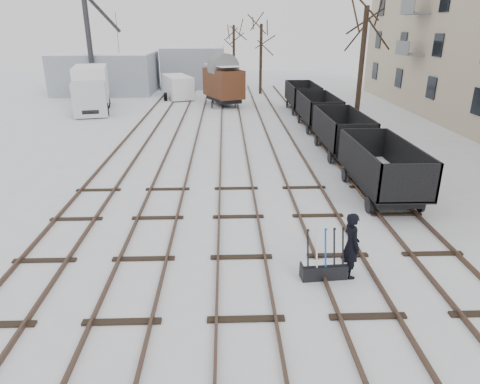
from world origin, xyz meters
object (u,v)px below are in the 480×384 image
object	(u,v)px
freight_wagon_a	(381,176)
panel_van	(178,86)
lorry	(91,89)
box_van_wagon	(223,82)
worker	(351,245)
ground_frame	(324,269)
crane	(93,70)

from	to	relation	value
freight_wagon_a	panel_van	xyz separation A→B (m)	(-11.10, 26.50, 0.28)
lorry	panel_van	size ratio (longest dim) A/B	1.51
box_van_wagon	lorry	bearing A→B (deg)	168.40
worker	lorry	xyz separation A→B (m)	(-14.61, 26.17, 0.86)
ground_frame	worker	xyz separation A→B (m)	(0.75, 0.10, 0.69)
lorry	freight_wagon_a	bearing A→B (deg)	-61.57
ground_frame	box_van_wagon	world-z (taller)	box_van_wagon
freight_wagon_a	box_van_wagon	distance (m)	23.21
lorry	crane	distance (m)	7.13
freight_wagon_a	crane	size ratio (longest dim) A/B	0.54
ground_frame	box_van_wagon	size ratio (longest dim) A/B	0.29
ground_frame	worker	world-z (taller)	worker
box_van_wagon	panel_van	xyz separation A→B (m)	(-4.53, 4.26, -0.90)
panel_van	crane	world-z (taller)	crane
ground_frame	freight_wagon_a	size ratio (longest dim) A/B	0.27
panel_van	crane	distance (m)	8.30
ground_frame	lorry	xyz separation A→B (m)	(-13.86, 26.27, 1.55)
worker	lorry	distance (m)	29.98
freight_wagon_a	lorry	world-z (taller)	lorry
panel_van	crane	bearing A→B (deg)	157.77
panel_van	crane	size ratio (longest dim) A/B	0.53
worker	ground_frame	bearing A→B (deg)	87.12
ground_frame	crane	distance (m)	36.69
lorry	crane	xyz separation A→B (m)	(-1.66, 6.89, 0.85)
freight_wagon_a	box_van_wagon	xyz separation A→B (m)	(-6.57, 22.23, 1.18)
lorry	panel_van	bearing A→B (deg)	32.08
panel_van	freight_wagon_a	bearing A→B (deg)	-86.47
worker	crane	distance (m)	36.88
ground_frame	lorry	world-z (taller)	lorry
crane	lorry	bearing A→B (deg)	-52.49
ground_frame	freight_wagon_a	world-z (taller)	freight_wagon_a
freight_wagon_a	ground_frame	bearing A→B (deg)	-120.81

